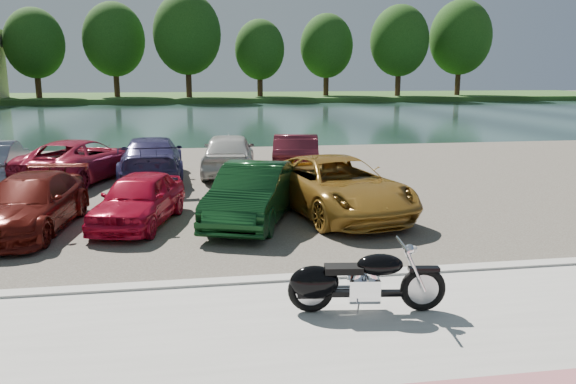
% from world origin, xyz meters
% --- Properties ---
extents(ground, '(200.00, 200.00, 0.00)m').
position_xyz_m(ground, '(0.00, 0.00, 0.00)').
color(ground, '#595447').
rests_on(ground, ground).
extents(promenade, '(60.00, 6.00, 0.10)m').
position_xyz_m(promenade, '(0.00, -1.00, 0.05)').
color(promenade, '#A2A199').
rests_on(promenade, ground).
extents(kerb, '(60.00, 0.30, 0.14)m').
position_xyz_m(kerb, '(0.00, 2.00, 0.07)').
color(kerb, '#A2A199').
rests_on(kerb, ground).
extents(parking_lot, '(60.00, 18.00, 0.04)m').
position_xyz_m(parking_lot, '(0.00, 11.00, 0.02)').
color(parking_lot, '#423D35').
rests_on(parking_lot, ground).
extents(river, '(120.00, 40.00, 0.00)m').
position_xyz_m(river, '(0.00, 40.00, 0.00)').
color(river, '#192E29').
rests_on(river, ground).
extents(far_bank, '(120.00, 24.00, 0.60)m').
position_xyz_m(far_bank, '(0.00, 72.00, 0.30)').
color(far_bank, '#284B1A').
rests_on(far_bank, ground).
extents(far_trees, '(70.25, 10.68, 12.52)m').
position_xyz_m(far_trees, '(4.36, 65.79, 7.49)').
color(far_trees, '#382014').
rests_on(far_trees, far_bank).
extents(motorcycle, '(2.33, 0.76, 1.05)m').
position_xyz_m(motorcycle, '(0.09, 0.53, 0.56)').
color(motorcycle, black).
rests_on(motorcycle, promenade).
extents(car_3, '(2.16, 4.47, 1.25)m').
position_xyz_m(car_3, '(-5.87, 6.08, 0.67)').
color(car_3, '#50100B').
rests_on(car_3, parking_lot).
extents(car_4, '(2.30, 3.86, 1.23)m').
position_xyz_m(car_4, '(-3.49, 6.25, 0.66)').
color(car_4, '#B00B27').
rests_on(car_4, parking_lot).
extents(car_5, '(2.77, 4.47, 1.39)m').
position_xyz_m(car_5, '(-0.83, 6.05, 0.74)').
color(car_5, black).
rests_on(car_5, parking_lot).
extents(car_6, '(3.44, 5.57, 1.44)m').
position_xyz_m(car_6, '(1.35, 6.52, 0.76)').
color(car_6, olive).
rests_on(car_6, parking_lot).
extents(car_10, '(3.80, 5.45, 1.38)m').
position_xyz_m(car_10, '(-5.98, 12.28, 0.73)').
color(car_10, maroon).
rests_on(car_10, parking_lot).
extents(car_11, '(2.25, 5.09, 1.45)m').
position_xyz_m(car_11, '(-3.63, 12.07, 0.77)').
color(car_11, navy).
rests_on(car_11, parking_lot).
extents(car_12, '(2.21, 4.55, 1.50)m').
position_xyz_m(car_12, '(-1.03, 12.63, 0.79)').
color(car_12, beige).
rests_on(car_12, parking_lot).
extents(car_13, '(2.22, 4.49, 1.42)m').
position_xyz_m(car_13, '(1.33, 12.42, 0.75)').
color(car_13, '#52151F').
rests_on(car_13, parking_lot).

